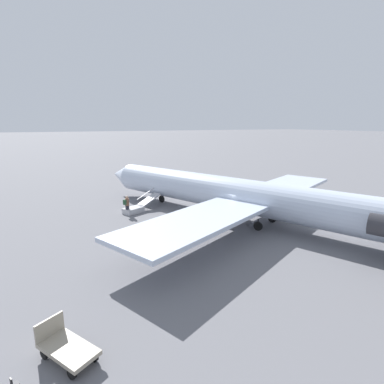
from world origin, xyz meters
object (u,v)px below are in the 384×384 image
object	(u,v)px
airplane_main	(247,196)
luggage_cart	(66,347)
boarding_stairs	(137,208)
passenger	(127,204)

from	to	relation	value
airplane_main	luggage_cart	bearing A→B (deg)	98.68
airplane_main	boarding_stairs	world-z (taller)	airplane_main
passenger	luggage_cart	size ratio (longest dim) A/B	0.71
boarding_stairs	luggage_cart	distance (m)	17.88
airplane_main	passenger	size ratio (longest dim) A/B	18.78
boarding_stairs	passenger	distance (m)	1.30
passenger	airplane_main	bearing A→B (deg)	-61.35
airplane_main	luggage_cart	xyz separation A→B (m)	(-9.26, 14.75, -1.75)
airplane_main	luggage_cart	size ratio (longest dim) A/B	13.30
boarding_stairs	passenger	size ratio (longest dim) A/B	2.35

